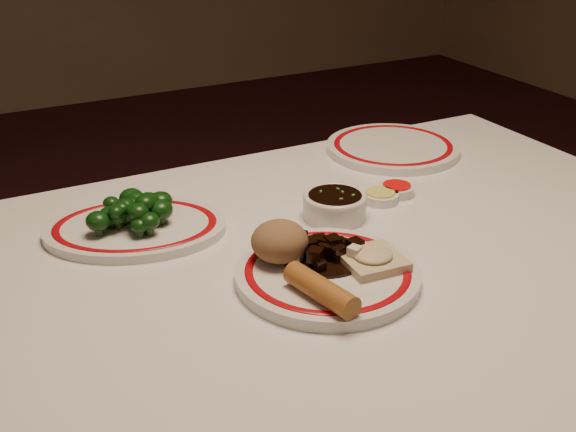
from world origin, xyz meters
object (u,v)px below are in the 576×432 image
Objects in this scene: dining_table at (358,302)px; main_plate at (328,274)px; spring_roll at (321,290)px; stirfry_heap at (325,251)px; rice_mound at (280,241)px; fried_wonton at (372,258)px; broccoli_plate at (135,228)px; broccoli_pile at (135,209)px; soy_bowl at (335,206)px.

main_plate reaches higher than dining_table.
stirfry_heap is (0.06, 0.10, -0.01)m from spring_roll.
rice_mound reaches higher than spring_roll.
dining_table is 0.19m from rice_mound.
fried_wonton is 0.07m from stirfry_heap.
main_plate is 0.04m from stirfry_heap.
rice_mound is 0.24× the size of broccoli_plate.
broccoli_pile is at bearing 33.87° from broccoli_plate.
dining_table is 0.16m from soy_bowl.
rice_mound reaches higher than soy_bowl.
main_plate is 0.08m from rice_mound.
broccoli_pile is at bearing 161.93° from soy_bowl.
rice_mound is at bearing 146.37° from fried_wonton.
spring_roll is 1.33× the size of fried_wonton.
fried_wonton is (0.11, -0.07, -0.02)m from rice_mound.
dining_table is at bearing 14.49° from stirfry_heap.
stirfry_heap is at bearing 134.59° from fried_wonton.
rice_mound is at bearing 129.39° from main_plate.
rice_mound is at bearing -55.62° from broccoli_pile.
main_plate is 3.35× the size of fried_wonton.
broccoli_plate is at bearing 162.44° from soy_bowl.
soy_bowl is (0.10, 0.14, -0.01)m from stirfry_heap.
stirfry_heap reaches higher than soy_bowl.
rice_mound is 0.79× the size of soy_bowl.
rice_mound is (-0.05, 0.06, 0.04)m from main_plate.
dining_table is 13.58× the size of fried_wonton.
rice_mound is at bearing 159.16° from stirfry_heap.
dining_table is at bearing 69.14° from fried_wonton.
stirfry_heap is at bearing 46.30° from spring_roll.
spring_roll is at bearing -126.78° from main_plate.
main_plate is 3.59× the size of rice_mound.
rice_mound reaches higher than dining_table.
stirfry_heap reaches higher than dining_table.
dining_table is 0.22m from spring_roll.
broccoli_plate is 0.33m from soy_bowl.
fried_wonton is at bearing -14.62° from main_plate.
broccoli_plate is (-0.15, 0.21, -0.04)m from rice_mound.
spring_roll reaches higher than broccoli_plate.
dining_table is 9.46× the size of stirfry_heap.
stirfry_heap is 1.21× the size of soy_bowl.
spring_roll reaches higher than dining_table.
spring_roll is at bearing -124.54° from soy_bowl.
main_plate is 2.33× the size of stirfry_heap.
dining_table is 10.18× the size of spring_roll.
fried_wonton is (0.06, -0.02, 0.02)m from main_plate.
soy_bowl is (0.02, 0.12, 0.11)m from dining_table.
soy_bowl is at bearing 44.23° from spring_roll.
spring_roll is at bearing -90.84° from rice_mound.
rice_mound is 0.26m from broccoli_plate.
rice_mound reaches higher than main_plate.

